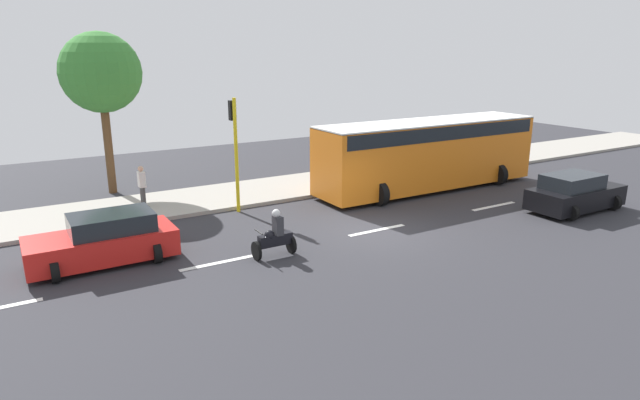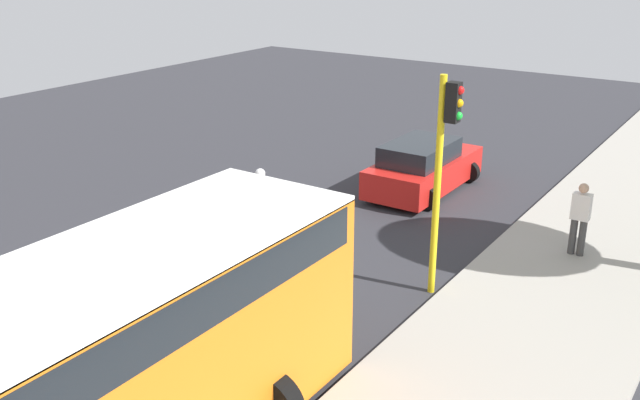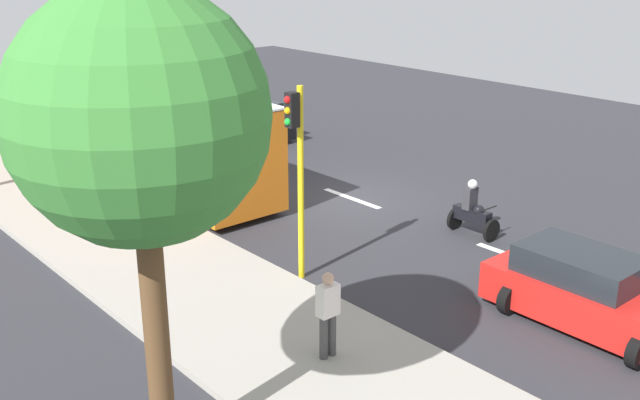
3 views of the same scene
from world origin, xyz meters
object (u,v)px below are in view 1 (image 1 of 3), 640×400
Objects in this scene: motorcycle at (275,237)px; traffic_light_corner at (235,139)px; car_black at (575,193)px; car_red at (104,240)px; city_bus at (428,150)px; pedestrian_by_tree at (142,185)px; pedestrian_near_signal at (401,147)px; street_tree_south at (101,73)px.

traffic_light_corner is (5.23, -0.92, 2.29)m from motorcycle.
car_red is (3.85, 17.15, 0.00)m from car_black.
city_bus reaches higher than pedestrian_by_tree.
pedestrian_near_signal reaches higher than car_red.
street_tree_south is (6.79, 12.61, 3.42)m from city_bus.
pedestrian_near_signal is 1.00× the size of pedestrian_by_tree.
traffic_light_corner is (1.18, 8.90, 1.08)m from city_bus.
city_bus reaches higher than pedestrian_near_signal.
car_red is 0.95× the size of traffic_light_corner.
pedestrian_near_signal is 0.38× the size of traffic_light_corner.
motorcycle is at bearing -115.17° from car_red.
car_black is 10.52m from pedestrian_near_signal.
motorcycle is 5.78m from traffic_light_corner.
city_bus is 2.44× the size of traffic_light_corner.
pedestrian_near_signal is at bearing -26.14° from city_bus.
traffic_light_corner is (3.05, -5.56, 2.22)m from car_red.
traffic_light_corner reaches higher than car_black.
traffic_light_corner is at bearing 82.42° from city_bus.
car_black is at bearing -97.59° from motorcycle.
traffic_light_corner reaches higher than pedestrian_near_signal.
street_tree_south reaches higher than traffic_light_corner.
car_red is 0.39× the size of city_bus.
city_bus is 6.51× the size of pedestrian_near_signal.
street_tree_south is at bearing 7.70° from pedestrian_by_tree.
street_tree_south is at bearing -12.01° from car_red.
traffic_light_corner reaches higher than car_red.
car_black is 0.59× the size of street_tree_south.
street_tree_south is at bearing 82.40° from pedestrian_near_signal.
pedestrian_near_signal is at bearing -68.38° from car_red.
car_red is 2.78× the size of motorcycle.
traffic_light_corner is 0.64× the size of street_tree_south.
motorcycle is 0.91× the size of pedestrian_by_tree.
motorcycle is 0.34× the size of traffic_light_corner.
pedestrian_near_signal is 11.96m from traffic_light_corner.
car_black is 2.69× the size of motorcycle.
motorcycle is (1.67, 12.52, -0.07)m from car_black.
motorcycle is at bearing 126.00° from pedestrian_near_signal.
pedestrian_by_tree is at bearing 58.95° from traffic_light_corner.
traffic_light_corner is (-3.61, 11.25, 1.87)m from pedestrian_near_signal.
motorcycle is 0.22× the size of street_tree_south.
city_bus is at bearing 153.86° from pedestrian_near_signal.
car_black is 17.58m from car_red.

